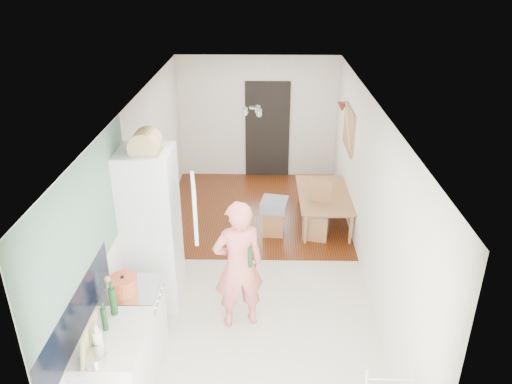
{
  "coord_description": "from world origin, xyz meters",
  "views": [
    {
      "loc": [
        0.16,
        -6.24,
        4.21
      ],
      "look_at": [
        0.03,
        0.2,
        1.16
      ],
      "focal_mm": 35.0,
      "sensor_mm": 36.0,
      "label": 1
    }
  ],
  "objects_px": {
    "stool": "(273,222)",
    "person": "(238,254)",
    "dining_chair": "(317,211)",
    "dining_table": "(325,210)"
  },
  "relations": [
    {
      "from": "person",
      "to": "dining_chair",
      "type": "height_order",
      "value": "person"
    },
    {
      "from": "stool",
      "to": "person",
      "type": "bearing_deg",
      "value": -101.53
    },
    {
      "from": "dining_chair",
      "to": "stool",
      "type": "distance_m",
      "value": 0.75
    },
    {
      "from": "dining_chair",
      "to": "person",
      "type": "bearing_deg",
      "value": -105.57
    },
    {
      "from": "dining_table",
      "to": "stool",
      "type": "relative_size",
      "value": 3.06
    },
    {
      "from": "person",
      "to": "stool",
      "type": "xyz_separation_m",
      "value": [
        0.46,
        2.23,
        -0.79
      ]
    },
    {
      "from": "person",
      "to": "stool",
      "type": "distance_m",
      "value": 2.41
    },
    {
      "from": "person",
      "to": "dining_chair",
      "type": "bearing_deg",
      "value": -134.67
    },
    {
      "from": "person",
      "to": "dining_table",
      "type": "distance_m",
      "value": 3.07
    },
    {
      "from": "dining_table",
      "to": "stool",
      "type": "height_order",
      "value": "dining_table"
    }
  ]
}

